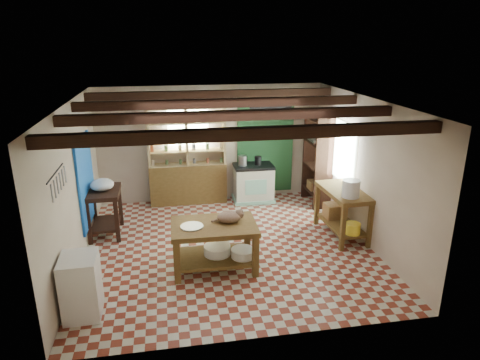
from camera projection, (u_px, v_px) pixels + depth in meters
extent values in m
cube|color=maroon|center=(228.00, 247.00, 7.69)|extent=(5.00, 5.00, 0.02)
cube|color=#414145|center=(227.00, 101.00, 6.86)|extent=(5.00, 5.00, 0.02)
cube|color=beige|center=(211.00, 144.00, 9.61)|extent=(5.00, 0.04, 2.60)
cube|color=beige|center=(259.00, 245.00, 4.94)|extent=(5.00, 0.04, 2.60)
cube|color=beige|center=(73.00, 187.00, 6.86)|extent=(0.04, 5.00, 2.60)
cube|color=beige|center=(365.00, 170.00, 7.69)|extent=(0.04, 5.00, 2.60)
cube|color=black|center=(227.00, 109.00, 6.90)|extent=(5.00, 3.80, 0.15)
cube|color=blue|center=(86.00, 181.00, 7.77)|extent=(0.04, 1.40, 1.60)
cube|color=#1F4E27|center=(265.00, 144.00, 9.80)|extent=(1.30, 0.04, 2.30)
cube|color=white|center=(188.00, 127.00, 9.38)|extent=(0.90, 0.02, 0.80)
cube|color=white|center=(342.00, 151.00, 8.59)|extent=(0.02, 1.30, 1.20)
cube|color=black|center=(56.00, 182.00, 5.60)|extent=(0.06, 0.90, 0.28)
cube|color=black|center=(271.00, 106.00, 9.12)|extent=(0.86, 0.12, 0.36)
cube|color=tan|center=(187.00, 156.00, 9.40)|extent=(1.70, 0.34, 2.20)
cube|color=black|center=(317.00, 160.00, 9.43)|extent=(0.40, 0.86, 2.00)
cube|color=brown|center=(214.00, 246.00, 6.89)|extent=(1.37, 0.93, 0.76)
cube|color=beige|center=(253.00, 183.00, 9.71)|extent=(0.88, 0.60, 0.86)
cube|color=black|center=(105.00, 212.00, 8.04)|extent=(0.61, 0.88, 0.89)
cube|color=white|center=(81.00, 286.00, 5.70)|extent=(0.49, 0.58, 0.85)
cube|color=brown|center=(342.00, 213.00, 8.00)|extent=(0.69, 1.30, 0.91)
ellipsoid|color=#936E55|center=(229.00, 217.00, 6.82)|extent=(0.43, 0.35, 0.18)
cylinder|color=#A0A0A7|center=(192.00, 226.00, 6.67)|extent=(0.37, 0.37, 0.02)
cylinder|color=white|center=(217.00, 250.00, 6.98)|extent=(0.45, 0.45, 0.15)
cylinder|color=white|center=(243.00, 253.00, 6.90)|extent=(0.39, 0.39, 0.13)
cylinder|color=#A0A0A7|center=(243.00, 161.00, 9.50)|extent=(0.20, 0.20, 0.22)
cylinder|color=black|center=(258.00, 161.00, 9.56)|extent=(0.15, 0.15, 0.19)
ellipsoid|color=white|center=(102.00, 185.00, 7.87)|extent=(0.43, 0.43, 0.22)
cylinder|color=white|center=(351.00, 189.00, 7.47)|extent=(0.32, 0.32, 0.31)
cube|color=olive|center=(335.00, 211.00, 8.30)|extent=(0.41, 0.33, 0.28)
cylinder|color=yellow|center=(353.00, 228.00, 7.62)|extent=(0.28, 0.28, 0.20)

